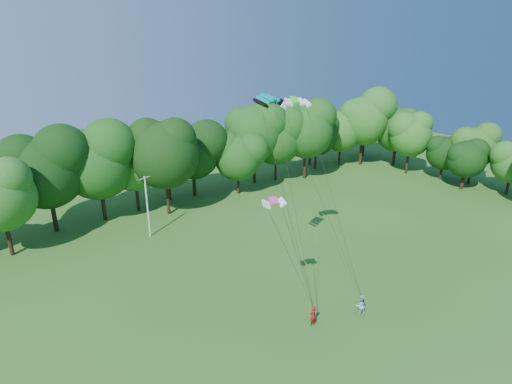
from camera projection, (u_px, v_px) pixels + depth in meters
ground at (375, 365)px, 27.65m from camera, size 160.00×160.00×0.00m
utility_pole at (147, 206)px, 45.37m from camera, size 1.38×0.65×7.33m
kite_flyer_left at (313, 316)px, 31.34m from camera, size 0.64×0.43×1.74m
kite_flyer_right at (360, 305)px, 32.55m from camera, size 1.09×0.96×1.87m
kite_teal at (268, 97)px, 29.81m from camera, size 2.98×2.15×0.54m
kite_green at (295, 100)px, 33.30m from camera, size 2.86×2.05×0.56m
kite_pink at (274, 201)px, 28.33m from camera, size 1.88×1.33×0.36m
tree_back_center at (164, 151)px, 50.14m from camera, size 9.48×9.48×13.78m
tree_back_east at (311, 126)px, 73.07m from camera, size 8.09×8.09×11.76m
tree_flank_east at (475, 145)px, 62.91m from camera, size 7.03×7.03×10.23m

